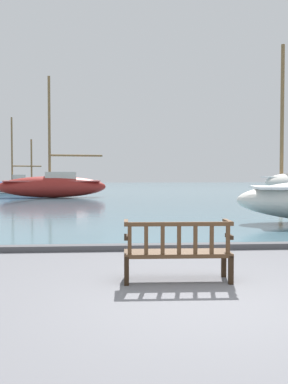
# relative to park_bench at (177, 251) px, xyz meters

# --- Properties ---
(ground_plane) EXTENTS (160.00, 160.00, 0.00)m
(ground_plane) POSITION_rel_park_bench_xyz_m (0.30, -1.09, -0.47)
(ground_plane) COLOR slate
(harbor_water) EXTENTS (100.00, 80.00, 0.08)m
(harbor_water) POSITION_rel_park_bench_xyz_m (0.30, 42.91, -0.43)
(harbor_water) COLOR slate
(harbor_water) RESTS_ON ground
(quay_edge_kerb) EXTENTS (40.00, 0.30, 0.12)m
(quay_edge_kerb) POSITION_rel_park_bench_xyz_m (0.30, 2.76, -0.41)
(quay_edge_kerb) COLOR #4C4C50
(quay_edge_kerb) RESTS_ON ground
(park_bench) EXTENTS (1.61, 0.56, 0.92)m
(park_bench) POSITION_rel_park_bench_xyz_m (0.00, 0.00, 0.00)
(park_bench) COLOR black
(park_bench) RESTS_ON ground
(sailboat_nearest_starboard) EXTENTS (7.44, 2.70, 8.20)m
(sailboat_nearest_starboard) POSITION_rel_park_bench_xyz_m (-5.02, 23.14, 0.44)
(sailboat_nearest_starboard) COLOR maroon
(sailboat_nearest_starboard) RESTS_ON harbor_water
(sailboat_nearest_port) EXTENTS (5.77, 3.04, 6.62)m
(sailboat_nearest_port) POSITION_rel_park_bench_xyz_m (-9.67, 32.29, 0.27)
(sailboat_nearest_port) COLOR navy
(sailboat_nearest_port) RESTS_ON harbor_water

